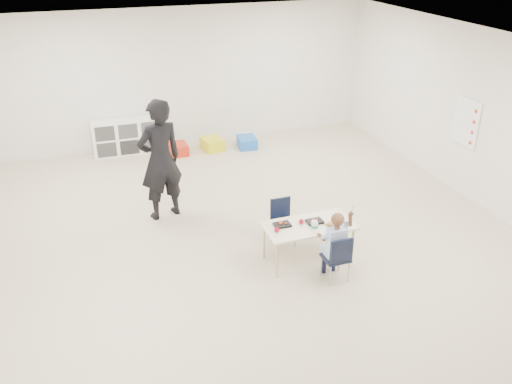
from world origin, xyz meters
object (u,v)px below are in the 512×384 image
object	(u,v)px
child	(337,244)
chair_near	(336,257)
adult	(160,160)
table	(308,242)
cubby_shelf	(128,136)

from	to	relation	value
child	chair_near	bearing A→B (deg)	0.00
chair_near	adult	xyz separation A→B (m)	(-1.79, 2.46, 0.63)
table	child	distance (m)	0.60
table	adult	world-z (taller)	adult
chair_near	child	bearing A→B (deg)	0.00
adult	cubby_shelf	bearing A→B (deg)	-102.66
chair_near	cubby_shelf	distance (m)	5.75
chair_near	adult	bearing A→B (deg)	125.76
chair_near	cubby_shelf	bearing A→B (deg)	109.88
cubby_shelf	table	bearing A→B (deg)	-69.48
table	chair_near	bearing A→B (deg)	-74.08
child	cubby_shelf	xyz separation A→B (m)	(-1.98, 5.40, -0.18)
chair_near	cubby_shelf	xyz separation A→B (m)	(-1.98, 5.40, 0.01)
table	child	xyz separation A→B (m)	(0.15, -0.53, 0.25)
chair_near	child	distance (m)	0.19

